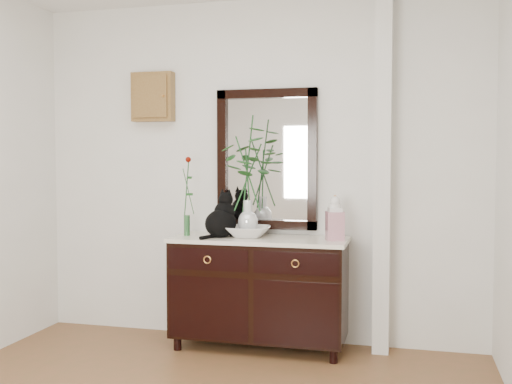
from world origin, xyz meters
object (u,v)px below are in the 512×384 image
(ginger_jar, at_px, (335,217))
(cat, at_px, (221,214))
(sideboard, at_px, (259,287))
(lotus_bowl, at_px, (248,232))

(ginger_jar, bearing_deg, cat, -177.72)
(sideboard, bearing_deg, lotus_bowl, 176.21)
(lotus_bowl, xyz_separation_m, ginger_jar, (0.66, -0.01, 0.12))
(lotus_bowl, distance_m, ginger_jar, 0.67)
(sideboard, height_order, ginger_jar, ginger_jar)
(sideboard, xyz_separation_m, lotus_bowl, (-0.09, 0.01, 0.42))
(sideboard, height_order, cat, cat)
(cat, height_order, lotus_bowl, cat)
(sideboard, distance_m, cat, 0.62)
(sideboard, relative_size, ginger_jar, 4.00)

